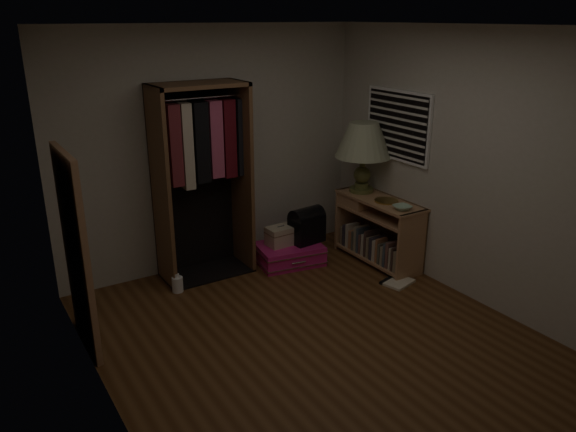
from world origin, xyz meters
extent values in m
plane|color=#502F17|center=(0.00, 0.00, 0.00)|extent=(4.00, 4.00, 0.00)
cube|color=beige|center=(0.00, 2.00, 1.30)|extent=(3.50, 0.02, 2.60)
cube|color=beige|center=(0.00, -2.00, 1.30)|extent=(3.50, 0.02, 2.60)
cube|color=beige|center=(1.75, 0.00, 1.30)|extent=(0.02, 4.00, 2.60)
cube|color=beige|center=(-1.75, 0.00, 1.30)|extent=(0.02, 4.00, 2.60)
cube|color=white|center=(0.00, 0.00, 2.60)|extent=(3.50, 4.00, 0.01)
cube|color=white|center=(1.73, 1.00, 1.55)|extent=(0.03, 0.96, 0.76)
cube|color=black|center=(1.73, 1.00, 1.55)|extent=(0.03, 0.90, 0.70)
cube|color=silver|center=(1.71, 1.00, 1.24)|extent=(0.01, 0.88, 0.02)
cube|color=silver|center=(1.71, 1.00, 1.32)|extent=(0.01, 0.88, 0.02)
cube|color=silver|center=(1.71, 1.00, 1.39)|extent=(0.01, 0.88, 0.02)
cube|color=silver|center=(1.71, 1.00, 1.47)|extent=(0.01, 0.88, 0.02)
cube|color=silver|center=(1.71, 1.00, 1.55)|extent=(0.01, 0.88, 0.02)
cube|color=silver|center=(1.71, 1.00, 1.63)|extent=(0.01, 0.88, 0.02)
cube|color=silver|center=(1.71, 1.00, 1.71)|extent=(0.01, 0.88, 0.02)
cube|color=silver|center=(1.71, 1.00, 1.78)|extent=(0.01, 0.88, 0.02)
cube|color=silver|center=(1.71, 1.00, 1.86)|extent=(0.01, 0.88, 0.02)
cube|color=#AC7A53|center=(1.54, 0.46, 0.38)|extent=(0.40, 0.03, 0.75)
cube|color=#AC7A53|center=(1.54, 1.54, 0.38)|extent=(0.40, 0.03, 0.75)
cube|color=#AC7A53|center=(1.54, 1.00, 0.06)|extent=(0.40, 1.04, 0.03)
cube|color=#AC7A53|center=(1.54, 1.00, 0.57)|extent=(0.40, 1.04, 0.03)
cube|color=#AC7A53|center=(1.54, 1.00, 0.73)|extent=(0.42, 1.12, 0.03)
cube|color=brown|center=(1.73, 1.00, 0.38)|extent=(0.02, 1.10, 0.75)
cube|color=#AC7A53|center=(1.53, 1.33, 0.65)|extent=(0.36, 0.38, 0.13)
cube|color=gray|center=(1.45, 0.53, 0.19)|extent=(0.16, 0.05, 0.24)
cube|color=#4C3833|center=(1.48, 0.58, 0.21)|extent=(0.21, 0.03, 0.27)
cube|color=#B7AD99|center=(1.45, 0.61, 0.20)|extent=(0.17, 0.03, 0.25)
cube|color=brown|center=(1.46, 0.66, 0.22)|extent=(0.18, 0.04, 0.30)
cube|color=#3F4C59|center=(1.47, 0.71, 0.21)|extent=(0.20, 0.04, 0.26)
cube|color=gray|center=(1.47, 0.75, 0.19)|extent=(0.20, 0.04, 0.22)
cube|color=#59594C|center=(1.46, 0.79, 0.19)|extent=(0.19, 0.03, 0.24)
cube|color=#B2724C|center=(1.45, 0.83, 0.21)|extent=(0.15, 0.03, 0.28)
cube|color=beige|center=(1.45, 0.88, 0.20)|extent=(0.16, 0.05, 0.24)
cube|color=#332D38|center=(1.48, 0.93, 0.21)|extent=(0.22, 0.04, 0.26)
cube|color=gray|center=(1.47, 0.99, 0.20)|extent=(0.19, 0.04, 0.25)
cube|color=#4C3833|center=(1.48, 1.03, 0.23)|extent=(0.21, 0.03, 0.31)
cube|color=#B7AD99|center=(1.46, 1.07, 0.20)|extent=(0.17, 0.04, 0.25)
cube|color=brown|center=(1.45, 1.13, 0.19)|extent=(0.16, 0.03, 0.23)
cube|color=#3F4C59|center=(1.46, 1.17, 0.22)|extent=(0.18, 0.03, 0.30)
cube|color=gray|center=(1.47, 1.21, 0.23)|extent=(0.20, 0.04, 0.30)
cube|color=#59594C|center=(1.47, 1.26, 0.19)|extent=(0.21, 0.03, 0.23)
cube|color=#B2724C|center=(1.47, 1.30, 0.19)|extent=(0.19, 0.04, 0.22)
cube|color=beige|center=(1.45, 1.36, 0.22)|extent=(0.17, 0.05, 0.29)
cube|color=#332D38|center=(1.47, 1.42, 0.20)|extent=(0.21, 0.04, 0.26)
cube|color=gray|center=(1.48, 1.47, 0.19)|extent=(0.21, 0.04, 0.22)
cube|color=brown|center=(-0.70, 1.74, 1.02)|extent=(0.04, 0.50, 2.05)
cube|color=brown|center=(0.20, 1.74, 1.02)|extent=(0.04, 0.50, 2.05)
cube|color=brown|center=(-0.25, 1.74, 2.03)|extent=(0.95, 0.50, 0.04)
cube|color=black|center=(-0.25, 1.98, 1.02)|extent=(0.95, 0.02, 2.05)
cube|color=black|center=(-0.25, 1.74, 0.01)|extent=(0.95, 0.50, 0.02)
cylinder|color=silver|center=(-0.25, 1.74, 1.90)|extent=(0.87, 0.02, 0.02)
cube|color=maroon|center=(-0.54, 1.72, 1.46)|extent=(0.12, 0.16, 0.81)
cube|color=beige|center=(-0.41, 1.72, 1.44)|extent=(0.11, 0.13, 0.87)
cube|color=black|center=(-0.26, 1.72, 1.46)|extent=(0.15, 0.15, 0.82)
cube|color=#BF4C72|center=(-0.10, 1.72, 1.47)|extent=(0.14, 0.14, 0.79)
cube|color=#590F19|center=(0.05, 1.72, 1.46)|extent=(0.13, 0.13, 0.81)
cube|color=black|center=(0.21, 1.72, 1.47)|extent=(0.15, 0.15, 0.80)
cube|color=#A57350|center=(-1.71, 1.00, 0.85)|extent=(0.05, 0.80, 1.70)
cube|color=white|center=(-1.68, 1.00, 0.85)|extent=(0.01, 0.68, 1.58)
cube|color=#D21972|center=(0.66, 1.49, 0.11)|extent=(0.78, 0.61, 0.22)
cube|color=silver|center=(0.66, 1.49, 0.05)|extent=(0.80, 0.64, 0.01)
cube|color=silver|center=(0.66, 1.49, 0.17)|extent=(0.80, 0.64, 0.01)
cylinder|color=silver|center=(0.61, 1.23, 0.11)|extent=(0.16, 0.05, 0.02)
cube|color=#BCAC90|center=(0.58, 1.54, 0.33)|extent=(0.32, 0.22, 0.21)
cube|color=brown|center=(0.58, 1.54, 0.37)|extent=(0.32, 0.23, 0.01)
cylinder|color=silver|center=(0.58, 1.54, 0.44)|extent=(0.09, 0.02, 0.01)
cube|color=black|center=(0.88, 1.47, 0.37)|extent=(0.40, 0.28, 0.29)
cylinder|color=black|center=(0.88, 1.47, 0.51)|extent=(0.40, 0.28, 0.24)
cylinder|color=#505529|center=(1.54, 1.33, 0.77)|extent=(0.33, 0.33, 0.05)
cylinder|color=#505529|center=(1.54, 1.33, 0.82)|extent=(0.19, 0.19, 0.06)
sphere|color=#505529|center=(1.54, 1.33, 0.95)|extent=(0.23, 0.23, 0.19)
cylinder|color=#505529|center=(1.54, 1.33, 1.10)|extent=(0.08, 0.08, 0.11)
cone|color=beige|center=(1.54, 1.33, 1.36)|extent=(0.77, 0.77, 0.39)
cone|color=beige|center=(1.54, 1.33, 1.36)|extent=(0.69, 0.69, 0.37)
cylinder|color=#A3853E|center=(1.54, 0.90, 0.76)|extent=(0.27, 0.27, 0.01)
imported|color=#A4C5AA|center=(1.49, 0.60, 0.77)|extent=(0.20, 0.20, 0.05)
cylinder|color=white|center=(-0.69, 1.50, 0.08)|extent=(0.14, 0.14, 0.16)
cylinder|color=white|center=(-0.69, 1.50, 0.18)|extent=(0.06, 0.06, 0.04)
cube|color=beige|center=(1.35, 0.44, 0.01)|extent=(0.37, 0.32, 0.03)
cube|color=black|center=(1.32, 0.54, 0.01)|extent=(0.31, 0.12, 0.03)
camera|label=1|loc=(-2.47, -3.47, 2.67)|focal=35.00mm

